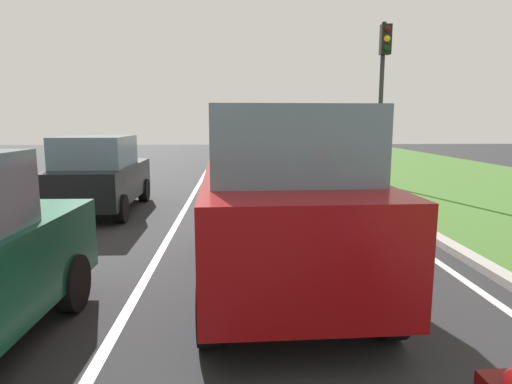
{
  "coord_description": "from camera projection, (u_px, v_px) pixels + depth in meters",
  "views": [
    {
      "loc": [
        0.53,
        3.89,
        2.12
      ],
      "look_at": [
        0.8,
        9.52,
        1.2
      ],
      "focal_mm": 30.63,
      "sensor_mm": 36.0,
      "label": 1
    }
  ],
  "objects": [
    {
      "name": "curb_right",
      "position": [
        384.0,
        208.0,
        10.47
      ],
      "size": [
        0.24,
        48.0,
        0.12
      ],
      "primitive_type": "cube",
      "color": "#9E9B93",
      "rests_on": "ground"
    },
    {
      "name": "traffic_light_near_right",
      "position": [
        383.0,
        75.0,
        13.71
      ],
      "size": [
        0.32,
        0.5,
        5.16
      ],
      "color": "#2D2D2D",
      "rests_on": "ground"
    },
    {
      "name": "lane_line_right_edge",
      "position": [
        364.0,
        210.0,
        10.45
      ],
      "size": [
        0.12,
        32.0,
        0.01
      ],
      "primitive_type": "cube",
      "color": "silver",
      "rests_on": "ground"
    },
    {
      "name": "ground_plane",
      "position": [
        213.0,
        212.0,
        10.28
      ],
      "size": [
        60.0,
        60.0,
        0.0
      ],
      "primitive_type": "plane",
      "color": "#262628"
    },
    {
      "name": "car_suv_ahead",
      "position": [
        280.0,
        197.0,
        5.56
      ],
      "size": [
        2.08,
        4.56,
        2.28
      ],
      "rotation": [
        0.0,
        0.0,
        0.03
      ],
      "color": "maroon",
      "rests_on": "ground"
    },
    {
      "name": "car_hatchback_far",
      "position": [
        99.0,
        175.0,
        10.19
      ],
      "size": [
        1.77,
        3.72,
        1.78
      ],
      "rotation": [
        0.0,
        0.0,
        0.01
      ],
      "color": "black",
      "rests_on": "ground"
    },
    {
      "name": "lane_line_center",
      "position": [
        183.0,
        212.0,
        10.25
      ],
      "size": [
        0.12,
        32.0,
        0.01
      ],
      "primitive_type": "cube",
      "color": "silver",
      "rests_on": "ground"
    }
  ]
}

